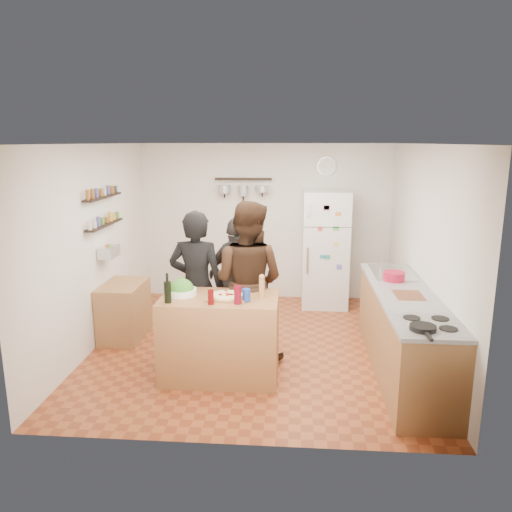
# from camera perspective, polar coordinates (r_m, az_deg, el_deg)

# --- Properties ---
(room_shell) EXTENTS (4.20, 4.20, 4.20)m
(room_shell) POSITION_cam_1_polar(r_m,az_deg,el_deg) (6.40, 0.20, 1.45)
(room_shell) COLOR brown
(room_shell) RESTS_ON ground
(prep_island) EXTENTS (1.25, 0.72, 0.91)m
(prep_island) POSITION_cam_1_polar(r_m,az_deg,el_deg) (5.49, -4.13, -9.24)
(prep_island) COLOR #9A5F38
(prep_island) RESTS_ON floor
(pizza_board) EXTENTS (0.42, 0.34, 0.02)m
(pizza_board) POSITION_cam_1_polar(r_m,az_deg,el_deg) (5.30, -3.38, -4.70)
(pizza_board) COLOR olive
(pizza_board) RESTS_ON prep_island
(pizza) EXTENTS (0.34, 0.34, 0.02)m
(pizza) POSITION_cam_1_polar(r_m,az_deg,el_deg) (5.30, -3.39, -4.51)
(pizza) COLOR beige
(pizza) RESTS_ON pizza_board
(salad_bowl) EXTENTS (0.33, 0.33, 0.07)m
(salad_bowl) POSITION_cam_1_polar(r_m,az_deg,el_deg) (5.45, -8.51, -4.08)
(salad_bowl) COLOR white
(salad_bowl) RESTS_ON prep_island
(wine_bottle) EXTENTS (0.07, 0.07, 0.22)m
(wine_bottle) POSITION_cam_1_polar(r_m,az_deg,el_deg) (5.20, -10.06, -4.09)
(wine_bottle) COLOR black
(wine_bottle) RESTS_ON prep_island
(wine_glass_near) EXTENTS (0.06, 0.06, 0.15)m
(wine_glass_near) POSITION_cam_1_polar(r_m,az_deg,el_deg) (5.10, -5.18, -4.71)
(wine_glass_near) COLOR #510608
(wine_glass_near) RESTS_ON prep_island
(wine_glass_far) EXTENTS (0.08, 0.08, 0.19)m
(wine_glass_far) POSITION_cam_1_polar(r_m,az_deg,el_deg) (5.09, -2.10, -4.46)
(wine_glass_far) COLOR #600816
(wine_glass_far) RESTS_ON prep_island
(pepper_mill) EXTENTS (0.06, 0.06, 0.20)m
(pepper_mill) POSITION_cam_1_polar(r_m,az_deg,el_deg) (5.31, 0.68, -3.66)
(pepper_mill) COLOR #B07B4A
(pepper_mill) RESTS_ON prep_island
(salt_canister) EXTENTS (0.08, 0.08, 0.13)m
(salt_canister) POSITION_cam_1_polar(r_m,az_deg,el_deg) (5.17, -1.12, -4.50)
(salt_canister) COLOR navy
(salt_canister) RESTS_ON prep_island
(person_left) EXTENTS (0.67, 0.47, 1.77)m
(person_left) POSITION_cam_1_polar(r_m,az_deg,el_deg) (5.85, -6.79, -3.41)
(person_left) COLOR black
(person_left) RESTS_ON floor
(person_center) EXTENTS (1.09, 0.96, 1.88)m
(person_center) POSITION_cam_1_polar(r_m,az_deg,el_deg) (5.80, -1.02, -2.91)
(person_center) COLOR black
(person_center) RESTS_ON floor
(person_back) EXTENTS (1.00, 0.87, 1.62)m
(person_back) POSITION_cam_1_polar(r_m,az_deg,el_deg) (6.32, -2.10, -2.81)
(person_back) COLOR #2C2827
(person_back) RESTS_ON floor
(counter_run) EXTENTS (0.63, 2.63, 0.90)m
(counter_run) POSITION_cam_1_polar(r_m,az_deg,el_deg) (5.84, 16.54, -8.44)
(counter_run) COLOR #9E7042
(counter_run) RESTS_ON floor
(stove_top) EXTENTS (0.60, 0.62, 0.02)m
(stove_top) POSITION_cam_1_polar(r_m,az_deg,el_deg) (4.81, 19.20, -7.42)
(stove_top) COLOR white
(stove_top) RESTS_ON counter_run
(skillet) EXTENTS (0.23, 0.23, 0.04)m
(skillet) POSITION_cam_1_polar(r_m,az_deg,el_deg) (4.63, 18.54, -7.77)
(skillet) COLOR black
(skillet) RESTS_ON stove_top
(sink) EXTENTS (0.50, 0.80, 0.03)m
(sink) POSITION_cam_1_polar(r_m,az_deg,el_deg) (6.49, 15.29, -1.89)
(sink) COLOR silver
(sink) RESTS_ON counter_run
(cutting_board) EXTENTS (0.30, 0.40, 0.02)m
(cutting_board) POSITION_cam_1_polar(r_m,az_deg,el_deg) (5.60, 17.04, -4.40)
(cutting_board) COLOR #955536
(cutting_board) RESTS_ON counter_run
(red_bowl) EXTENTS (0.25, 0.25, 0.11)m
(red_bowl) POSITION_cam_1_polar(r_m,az_deg,el_deg) (6.12, 15.49, -2.25)
(red_bowl) COLOR #AC132F
(red_bowl) RESTS_ON counter_run
(fridge) EXTENTS (0.70, 0.68, 1.80)m
(fridge) POSITION_cam_1_polar(r_m,az_deg,el_deg) (7.80, 7.93, 0.80)
(fridge) COLOR white
(fridge) RESTS_ON floor
(wall_clock) EXTENTS (0.30, 0.03, 0.30)m
(wall_clock) POSITION_cam_1_polar(r_m,az_deg,el_deg) (7.97, 8.07, 10.13)
(wall_clock) COLOR silver
(wall_clock) RESTS_ON back_wall
(spice_shelf_lower) EXTENTS (0.12, 1.00, 0.02)m
(spice_shelf_lower) POSITION_cam_1_polar(r_m,az_deg,el_deg) (6.60, -16.91, 3.45)
(spice_shelf_lower) COLOR black
(spice_shelf_lower) RESTS_ON left_wall
(spice_shelf_upper) EXTENTS (0.12, 1.00, 0.02)m
(spice_shelf_upper) POSITION_cam_1_polar(r_m,az_deg,el_deg) (6.56, -17.11, 6.47)
(spice_shelf_upper) COLOR black
(spice_shelf_upper) RESTS_ON left_wall
(produce_basket) EXTENTS (0.18, 0.35, 0.14)m
(produce_basket) POSITION_cam_1_polar(r_m,az_deg,el_deg) (6.65, -16.47, 0.48)
(produce_basket) COLOR silver
(produce_basket) RESTS_ON left_wall
(side_table) EXTENTS (0.50, 0.80, 0.73)m
(side_table) POSITION_cam_1_polar(r_m,az_deg,el_deg) (6.79, -14.83, -6.05)
(side_table) COLOR #AB7348
(side_table) RESTS_ON floor
(pot_rack) EXTENTS (0.90, 0.04, 0.04)m
(pot_rack) POSITION_cam_1_polar(r_m,az_deg,el_deg) (7.93, -1.47, 8.79)
(pot_rack) COLOR black
(pot_rack) RESTS_ON back_wall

